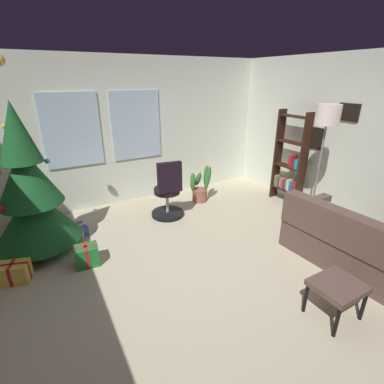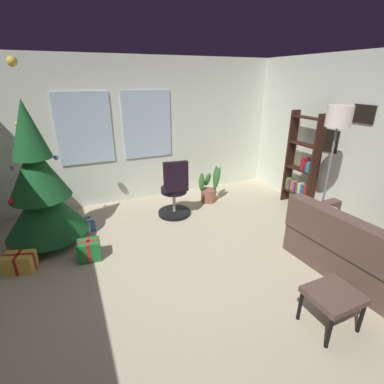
{
  "view_description": "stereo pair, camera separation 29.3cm",
  "coord_description": "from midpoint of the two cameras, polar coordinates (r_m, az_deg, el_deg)",
  "views": [
    {
      "loc": [
        -1.51,
        -2.35,
        2.24
      ],
      "look_at": [
        0.05,
        0.43,
        0.94
      ],
      "focal_mm": 26.4,
      "sensor_mm": 36.0,
      "label": 1
    },
    {
      "loc": [
        -1.25,
        -2.48,
        2.24
      ],
      "look_at": [
        0.05,
        0.43,
        0.94
      ],
      "focal_mm": 26.4,
      "sensor_mm": 36.0,
      "label": 2
    }
  ],
  "objects": [
    {
      "name": "gift_box_blue",
      "position": [
        4.72,
        -23.6,
        -7.12
      ],
      "size": [
        0.27,
        0.31,
        0.16
      ],
      "color": "#2D4C99",
      "rests_on": "ground_plane"
    },
    {
      "name": "wall_right_with_frames",
      "position": [
        4.89,
        30.24,
        8.16
      ],
      "size": [
        0.12,
        5.33,
        2.6
      ],
      "color": "silver",
      "rests_on": "ground_plane"
    },
    {
      "name": "gift_box_red",
      "position": [
        4.33,
        -34.69,
        -12.15
      ],
      "size": [
        0.26,
        0.32,
        0.17
      ],
      "color": "red",
      "rests_on": "ground_plane"
    },
    {
      "name": "gift_box_green",
      "position": [
        3.96,
        -22.57,
        -11.85
      ],
      "size": [
        0.31,
        0.25,
        0.28
      ],
      "color": "#1E722D",
      "rests_on": "ground_plane"
    },
    {
      "name": "gift_box_gold",
      "position": [
        4.1,
        -34.23,
        -13.37
      ],
      "size": [
        0.4,
        0.31,
        0.24
      ],
      "color": "gold",
      "rests_on": "ground_plane"
    },
    {
      "name": "holiday_tree",
      "position": [
        4.28,
        -31.55,
        -0.52
      ],
      "size": [
        1.1,
        1.1,
        2.47
      ],
      "color": "#4C331E",
      "rests_on": "ground_plane"
    },
    {
      "name": "bookshelf",
      "position": [
        5.47,
        17.69,
        5.33
      ],
      "size": [
        0.18,
        0.64,
        1.71
      ],
      "color": "black",
      "rests_on": "ground_plane"
    },
    {
      "name": "couch",
      "position": [
        4.08,
        31.78,
        -10.14
      ],
      "size": [
        1.59,
        1.98,
        0.82
      ],
      "color": "brown",
      "rests_on": "ground_plane"
    },
    {
      "name": "floor_lamp",
      "position": [
        4.43,
        23.74,
        12.08
      ],
      "size": [
        0.33,
        0.33,
        1.9
      ],
      "color": "slate",
      "rests_on": "ground_plane"
    },
    {
      "name": "wall_back_with_windows",
      "position": [
        5.39,
        -14.47,
        11.54
      ],
      "size": [
        5.44,
        0.12,
        2.6
      ],
      "color": "silver",
      "rests_on": "ground_plane"
    },
    {
      "name": "office_chair",
      "position": [
        4.76,
        -6.63,
        -0.74
      ],
      "size": [
        0.56,
        0.56,
        1.01
      ],
      "color": "black",
      "rests_on": "ground_plane"
    },
    {
      "name": "potted_plant",
      "position": [
        5.43,
        0.22,
        0.81
      ],
      "size": [
        0.49,
        0.39,
        0.7
      ],
      "color": "#915343",
      "rests_on": "ground_plane"
    },
    {
      "name": "ground_plane",
      "position": [
        3.61,
        0.38,
        -17.24
      ],
      "size": [
        5.44,
        5.33,
        0.1
      ],
      "primitive_type": "cube",
      "color": "#B9AD8F"
    },
    {
      "name": "footstool",
      "position": [
        3.15,
        24.88,
        -17.28
      ],
      "size": [
        0.47,
        0.41,
        0.4
      ],
      "color": "brown",
      "rests_on": "ground_plane"
    }
  ]
}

